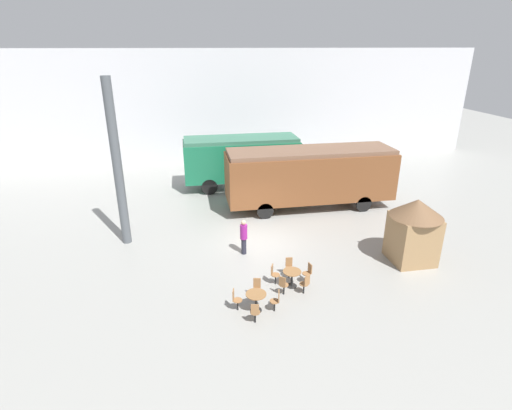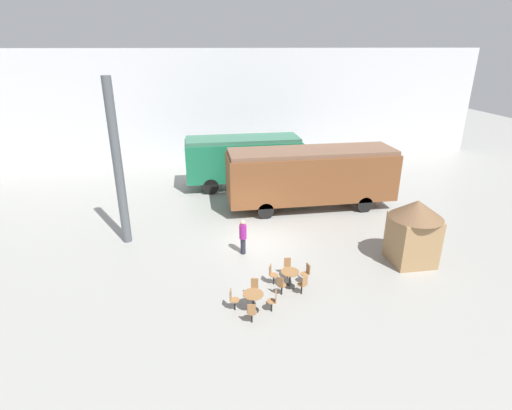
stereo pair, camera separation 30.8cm
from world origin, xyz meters
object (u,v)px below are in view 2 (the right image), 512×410
(visitor_person, at_px, (243,236))
(cafe_table_mid, at_px, (290,275))
(passenger_coach_wooden, at_px, (311,174))
(cafe_chair_0, at_px, (254,287))
(ticket_kiosk, at_px, (414,228))
(cafe_table_near, at_px, (253,298))
(streamlined_locomotive, at_px, (253,158))

(visitor_person, bearing_deg, cafe_table_mid, -63.78)
(passenger_coach_wooden, relative_size, cafe_chair_0, 11.40)
(passenger_coach_wooden, xyz_separation_m, visitor_person, (-4.79, -5.20, -1.14))
(cafe_chair_0, bearing_deg, cafe_table_mid, 123.75)
(ticket_kiosk, bearing_deg, cafe_table_near, -162.23)
(passenger_coach_wooden, bearing_deg, visitor_person, -132.64)
(passenger_coach_wooden, height_order, cafe_chair_0, passenger_coach_wooden)
(cafe_table_mid, xyz_separation_m, visitor_person, (-1.52, 3.08, 0.42))
(streamlined_locomotive, relative_size, cafe_table_mid, 12.59)
(cafe_chair_0, distance_m, visitor_person, 3.70)
(ticket_kiosk, bearing_deg, cafe_table_mid, -169.40)
(streamlined_locomotive, xyz_separation_m, cafe_chair_0, (-2.05, -13.34, -1.52))
(cafe_table_near, distance_m, cafe_chair_0, 0.76)
(cafe_table_near, bearing_deg, passenger_coach_wooden, 62.53)
(streamlined_locomotive, xyz_separation_m, cafe_table_near, (-2.21, -14.08, -1.47))
(streamlined_locomotive, xyz_separation_m, visitor_person, (-2.00, -9.66, -1.09))
(cafe_table_mid, bearing_deg, passenger_coach_wooden, 68.44)
(visitor_person, height_order, ticket_kiosk, ticket_kiosk)
(cafe_chair_0, distance_m, ticket_kiosk, 7.72)
(passenger_coach_wooden, bearing_deg, cafe_table_near, -117.47)
(cafe_table_mid, distance_m, visitor_person, 3.46)
(cafe_table_near, bearing_deg, streamlined_locomotive, 81.06)
(streamlined_locomotive, xyz_separation_m, passenger_coach_wooden, (2.78, -4.46, 0.05))
(streamlined_locomotive, bearing_deg, passenger_coach_wooden, -58.04)
(ticket_kiosk, bearing_deg, cafe_chair_0, -167.14)
(cafe_table_near, bearing_deg, visitor_person, 87.25)
(visitor_person, bearing_deg, ticket_kiosk, -14.97)
(passenger_coach_wooden, distance_m, cafe_chair_0, 10.23)
(passenger_coach_wooden, bearing_deg, streamlined_locomotive, 121.96)
(streamlined_locomotive, height_order, passenger_coach_wooden, passenger_coach_wooden)
(passenger_coach_wooden, bearing_deg, ticket_kiosk, -70.00)
(streamlined_locomotive, xyz_separation_m, ticket_kiosk, (5.40, -11.64, -0.36))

